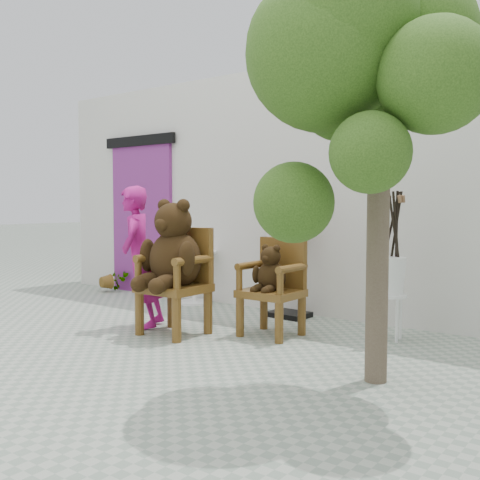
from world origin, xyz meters
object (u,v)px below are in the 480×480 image
Objects in this scene: cafe_table at (194,271)px; display_stand at (289,267)px; tree at (353,52)px; chair_big at (174,259)px; person at (141,257)px; chair_small at (274,279)px; stool_bucket at (391,275)px.

display_stand is (1.48, -0.00, 0.14)m from cafe_table.
cafe_table is 1.49m from display_stand.
display_stand is 0.48× the size of tree.
display_stand is at bearing 131.93° from tree.
tree reaches higher than chair_big.
chair_big is 0.91× the size of person.
tree is at bearing -37.60° from chair_small.
stool_bucket is (2.86, -0.35, 0.20)m from cafe_table.
chair_small is 2.49m from tree.
cafe_table is 2.89m from stool_bucket.
person is at bearing -155.94° from stool_bucket.
tree reaches higher than cafe_table.
chair_small is 1.15m from stool_bucket.
person is 1.73m from display_stand.
chair_big is at bearing -54.99° from cafe_table.
person is 2.59m from stool_bucket.
display_stand is at bearing 165.78° from stool_bucket.
chair_small is 1.39× the size of cafe_table.
chair_small is 0.68× the size of stool_bucket.
chair_small is at bearing 142.40° from tree.
stool_bucket is at bearing 81.62° from person.
chair_big is 1.52m from display_stand.
chair_small is 0.65× the size of display_stand.
tree is (0.33, -1.55, 1.74)m from stool_bucket.
cafe_table is (-1.83, 0.86, -0.13)m from chair_small.
chair_small is at bearing 34.98° from chair_big.
person is 2.14× the size of cafe_table.
display_stand is (-0.35, 0.86, 0.01)m from chair_small.
chair_big is 0.44× the size of tree.
cafe_table is at bearing 154.85° from chair_small.
person is 1.04× the size of stool_bucket.
person is 3.19m from tree.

